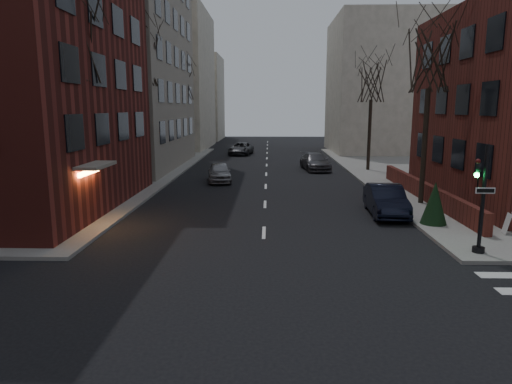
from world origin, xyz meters
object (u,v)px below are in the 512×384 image
tree_left_b (143,58)px  parked_sedan (386,200)px  car_lane_silver (219,172)px  evergreen_shrub (434,203)px  tree_right_b (372,82)px  streetlamp_far (191,119)px  streetlamp_near (139,126)px  car_lane_gray (315,162)px  sandwich_board (511,223)px  car_lane_far (241,149)px  traffic_signal (481,206)px  tree_right_a (430,58)px  tree_left_a (72,40)px  tree_left_c (181,82)px

tree_left_b → parked_sedan: bearing=-34.8°
car_lane_silver → evergreen_shrub: (11.28, -12.75, 0.42)m
tree_right_b → streetlamp_far: tree_right_b is taller
streetlamp_near → car_lane_gray: bearing=40.5°
sandwich_board → car_lane_far: bearing=121.3°
traffic_signal → tree_right_a: tree_right_a is taller
traffic_signal → car_lane_silver: bearing=123.9°
tree_right_b → tree_right_a: bearing=-90.0°
tree_left_a → streetlamp_near: 9.07m
streetlamp_near → parked_sedan: size_ratio=1.34×
tree_left_a → streetlamp_far: (0.60, 28.00, -4.23)m
tree_left_a → car_lane_silver: tree_left_a is taller
car_lane_far → tree_left_b: bearing=-99.0°
parked_sedan → car_lane_far: parked_sedan is taller
parked_sedan → evergreen_shrub: 2.86m
traffic_signal → parked_sedan: traffic_signal is taller
streetlamp_near → tree_left_b: bearing=98.5°
tree_left_c → tree_right_a: same height
traffic_signal → tree_left_a: size_ratio=0.39×
tree_left_b → tree_right_a: 19.35m
streetlamp_near → car_lane_gray: 16.81m
traffic_signal → streetlamp_near: size_ratio=0.64×
traffic_signal → tree_left_b: bearing=134.5°
tree_left_c → streetlamp_far: 4.33m
traffic_signal → tree_left_b: tree_left_b is taller
tree_left_c → tree_left_a: bearing=-90.0°
tree_left_b → tree_left_c: size_ratio=1.11×
traffic_signal → tree_right_b: 23.71m
parked_sedan → car_lane_silver: parked_sedan is taller
tree_right_a → evergreen_shrub: (-0.98, -4.78, -6.90)m
streetlamp_far → sandwich_board: 35.88m
traffic_signal → tree_left_b: (-16.74, 17.01, 7.00)m
tree_left_a → car_lane_far: tree_left_a is taller
evergreen_shrub → sandwich_board: bearing=-31.2°
streetlamp_near → sandwich_board: bearing=-29.1°
tree_left_c → sandwich_board: size_ratio=10.90×
tree_left_a → parked_sedan: tree_left_a is taller
streetlamp_far → sandwich_board: bearing=-58.4°
tree_right_b → streetlamp_far: size_ratio=1.46×
tree_left_c → sandwich_board: bearing=-55.8°
tree_right_b → parked_sedan: tree_right_b is taller
tree_right_a → parked_sedan: bearing=-136.8°
car_lane_far → evergreen_shrub: size_ratio=2.61×
tree_right_b → sandwich_board: size_ratio=10.29×
car_lane_silver → tree_right_a: bearing=-40.8°
tree_left_c → car_lane_far: tree_left_c is taller
tree_left_a → tree_right_a: size_ratio=1.06×
sandwich_board → evergreen_shrub: size_ratio=0.45×
tree_left_b → car_lane_silver: bearing=-0.3°
streetlamp_near → car_lane_far: streetlamp_near is taller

